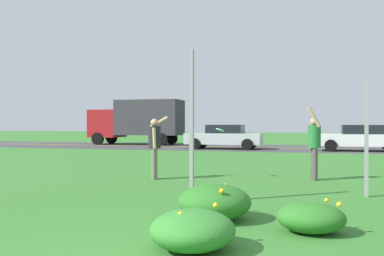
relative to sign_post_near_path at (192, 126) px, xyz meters
The scene contains 14 objects.
ground_plane 7.39m from the sign_post_near_path, 83.11° to the left, with size 120.00×120.00×0.00m, color #387A2D.
highway_strip 19.49m from the sign_post_near_path, 87.44° to the left, with size 120.00×8.12×0.01m, color #424244.
highway_center_stripe 19.49m from the sign_post_near_path, 87.44° to the left, with size 120.00×0.16×0.00m, color yellow.
daylily_clump_front_center 1.92m from the sign_post_near_path, 60.14° to the right, with size 1.16×1.15×0.57m.
daylily_clump_front_right 3.35m from the sign_post_near_path, 73.96° to the right, with size 1.04×1.10×0.54m.
daylily_clump_front_left 3.10m from the sign_post_near_path, 38.04° to the right, with size 0.95×0.80×0.47m.
sign_post_near_path is the anchor object (origin of this frame).
sign_post_by_roadside 3.71m from the sign_post_near_path, 26.65° to the left, with size 0.07×0.10×2.46m.
person_thrower_dark_shirt 3.78m from the sign_post_near_path, 121.62° to the left, with size 0.54×0.56×1.74m.
person_catcher_green_shirt 4.77m from the sign_post_near_path, 61.68° to the left, with size 0.37×0.53×1.97m.
frisbee_pale_blue 3.83m from the sign_post_near_path, 93.92° to the left, with size 0.26×0.25×0.13m.
car_white_center_left 18.22m from the sign_post_near_path, 75.16° to the left, with size 4.50×2.00×1.45m.
car_silver_center_right 17.86m from the sign_post_near_path, 99.59° to the left, with size 4.50×2.00×1.45m.
box_truck_red 23.51m from the sign_post_near_path, 115.36° to the left, with size 6.70×2.46×3.20m.
Camera 1 is at (1.42, -3.01, 1.53)m, focal length 40.86 mm.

